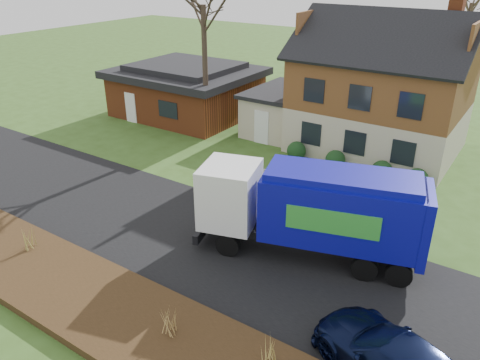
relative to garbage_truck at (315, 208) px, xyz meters
The scene contains 10 objects.
ground 4.58m from the garbage_truck, 159.89° to the right, with size 120.00×120.00×0.00m, color #34511B.
road 4.57m from the garbage_truck, 159.89° to the right, with size 80.00×7.00×0.02m, color black.
mulch_verge 7.95m from the garbage_truck, 119.63° to the right, with size 80.00×3.50×0.30m, color black.
main_house 12.87m from the garbage_truck, 100.50° to the left, with size 12.95×8.95×9.26m.
ranch_house 19.61m from the garbage_truck, 143.72° to the left, with size 9.80×8.20×3.70m.
garbage_truck is the anchor object (origin of this frame).
silver_sedan 5.08m from the garbage_truck, 146.60° to the left, with size 1.50×4.29×1.41m, color #979A9E.
grass_clump_west 11.11m from the garbage_truck, 146.20° to the right, with size 0.38×0.31×1.01m.
grass_clump_mid 6.85m from the garbage_truck, 103.88° to the right, with size 0.33×0.28×0.94m.
grass_clump_east 6.16m from the garbage_truck, 75.46° to the right, with size 0.36×0.29×0.89m.
Camera 1 is at (9.96, -12.89, 10.59)m, focal length 35.00 mm.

